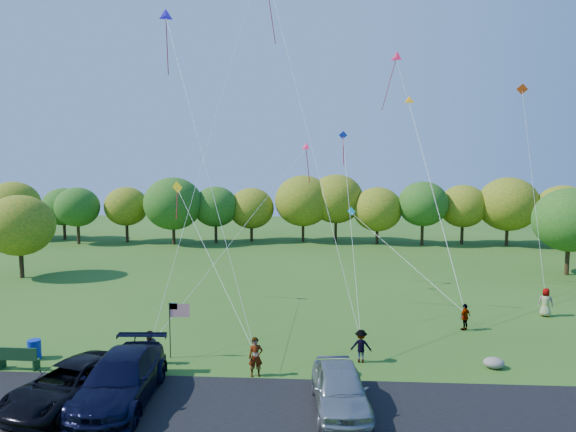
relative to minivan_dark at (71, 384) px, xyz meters
name	(u,v)px	position (x,y,z in m)	size (l,w,h in m)	color
ground	(257,370)	(6.89, 3.88, -0.87)	(140.00, 140.00, 0.00)	#2C5718
asphalt_lane	(245,411)	(6.89, -0.12, -0.84)	(44.00, 6.00, 0.06)	black
treeline	(296,205)	(6.96, 40.08, 3.92)	(76.35, 28.01, 8.28)	#3A2915
minivan_dark	(71,384)	(0.00, 0.00, 0.00)	(2.69, 5.83, 1.62)	black
minivan_navy	(120,380)	(1.91, 0.25, 0.12)	(2.61, 6.42, 1.86)	black
minivan_silver	(340,388)	(10.53, 0.17, 0.05)	(2.02, 5.02, 1.71)	#8F9498
flyer_a	(256,357)	(6.90, 3.22, 0.02)	(0.65, 0.42, 1.77)	#4C4C59
flyer_b	(151,348)	(1.79, 4.17, -0.05)	(0.80, 0.62, 1.64)	#4C4C59
flyer_c	(361,346)	(11.73, 5.18, -0.08)	(1.02, 0.59, 1.58)	#4C4C59
flyer_d	(465,317)	(18.05, 10.35, -0.10)	(0.90, 0.37, 1.53)	#4C4C59
flyer_e	(546,302)	(23.81, 13.38, 0.02)	(0.87, 0.57, 1.78)	#4C4C59
park_bench	(18,358)	(-4.14, 3.22, -0.29)	(1.97, 0.50, 1.09)	#143717
trash_barrel	(34,349)	(-4.14, 4.60, -0.40)	(0.63, 0.63, 0.94)	#0B26A5
flag_assembly	(176,316)	(2.76, 5.15, 1.23)	(1.02, 0.67, 2.77)	black
boulder_near	(339,368)	(10.64, 3.62, -0.56)	(1.24, 0.97, 0.62)	gray
boulder_far	(494,363)	(17.86, 4.83, -0.62)	(0.96, 0.80, 0.50)	gray
kites_aloft	(300,27)	(8.27, 17.17, 17.86)	(24.04, 8.63, 20.78)	#DA4518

